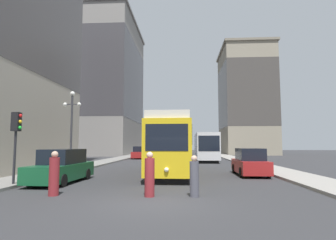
# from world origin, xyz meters

# --- Properties ---
(ground_plane) EXTENTS (200.00, 200.00, 0.00)m
(ground_plane) POSITION_xyz_m (0.00, 0.00, 0.00)
(ground_plane) COLOR #303033
(sidewalk_left) EXTENTS (2.70, 120.00, 0.15)m
(sidewalk_left) POSITION_xyz_m (-8.25, 40.00, 0.07)
(sidewalk_left) COLOR gray
(sidewalk_left) RESTS_ON ground
(sidewalk_right) EXTENTS (2.70, 120.00, 0.15)m
(sidewalk_right) POSITION_xyz_m (8.25, 40.00, 0.07)
(sidewalk_right) COLOR gray
(sidewalk_right) RESTS_ON ground
(streetcar) EXTENTS (2.95, 12.61, 3.89)m
(streetcar) POSITION_xyz_m (0.40, 10.36, 2.10)
(streetcar) COLOR black
(streetcar) RESTS_ON ground
(transit_bus) EXTENTS (2.72, 11.74, 3.45)m
(transit_bus) POSITION_xyz_m (3.89, 26.07, 1.95)
(transit_bus) COLOR black
(transit_bus) RESTS_ON ground
(parked_car_left_near) EXTENTS (2.02, 4.87, 1.82)m
(parked_car_left_near) POSITION_xyz_m (-5.59, 30.86, 0.84)
(parked_car_left_near) COLOR black
(parked_car_left_near) RESTS_ON ground
(parked_car_left_mid) EXTENTS (2.02, 4.97, 1.82)m
(parked_car_left_mid) POSITION_xyz_m (-5.59, 4.95, 0.84)
(parked_car_left_mid) COLOR black
(parked_car_left_mid) RESTS_ON ground
(parked_car_right_far) EXTENTS (1.94, 4.52, 1.82)m
(parked_car_right_far) POSITION_xyz_m (5.59, 9.21, 0.84)
(parked_car_right_far) COLOR black
(parked_car_right_far) RESTS_ON ground
(pedestrian_crossing_near) EXTENTS (0.40, 0.40, 1.80)m
(pedestrian_crossing_near) POSITION_xyz_m (-4.19, 1.17, 0.84)
(pedestrian_crossing_near) COLOR maroon
(pedestrian_crossing_near) RESTS_ON ground
(pedestrian_crossing_far) EXTENTS (0.40, 0.40, 1.78)m
(pedestrian_crossing_far) POSITION_xyz_m (-0.26, 1.18, 0.83)
(pedestrian_crossing_far) COLOR maroon
(pedestrian_crossing_far) RESTS_ON ground
(pedestrian_on_sidewalk) EXTENTS (0.37, 0.37, 1.64)m
(pedestrian_on_sidewalk) POSITION_xyz_m (1.53, 1.25, 0.76)
(pedestrian_on_sidewalk) COLOR #4C4C56
(pedestrian_on_sidewalk) RESTS_ON ground
(traffic_light_near_left) EXTENTS (0.47, 0.36, 3.54)m
(traffic_light_near_left) POSITION_xyz_m (-7.27, 3.33, 2.87)
(traffic_light_near_left) COLOR #232328
(traffic_light_near_left) RESTS_ON sidewalk_left
(lamp_post_left_near) EXTENTS (1.41, 0.36, 6.04)m
(lamp_post_left_near) POSITION_xyz_m (-7.49, 10.52, 4.08)
(lamp_post_left_near) COLOR #333338
(lamp_post_left_near) RESTS_ON sidewalk_left
(building_left_midblock) EXTENTS (13.85, 23.35, 29.06)m
(building_left_midblock) POSITION_xyz_m (-16.22, 48.80, 14.98)
(building_left_midblock) COLOR gray
(building_left_midblock) RESTS_ON ground
(building_right_corner) EXTENTS (10.78, 14.69, 23.24)m
(building_right_corner) POSITION_xyz_m (14.69, 50.68, 11.96)
(building_right_corner) COLOR gray
(building_right_corner) RESTS_ON ground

